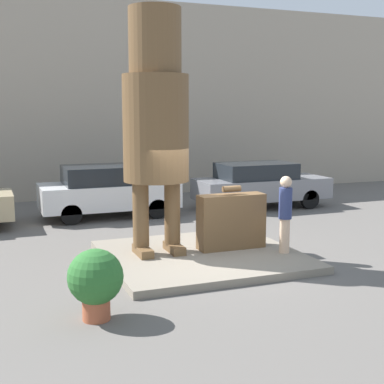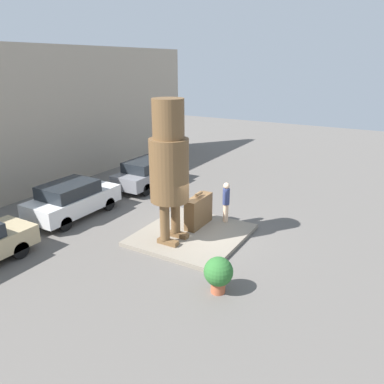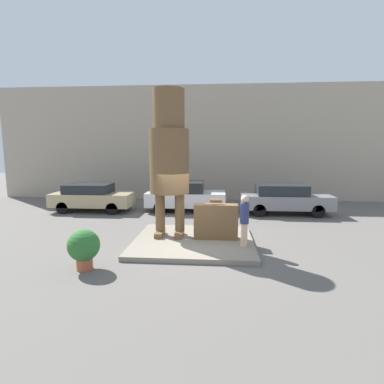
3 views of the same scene
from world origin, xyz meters
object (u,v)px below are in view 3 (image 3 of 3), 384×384
parked_car_white (185,196)px  planter_pot (84,247)px  parked_car_tan (92,197)px  statue_figure (169,152)px  parked_car_grey (284,198)px  giant_suitcase (216,221)px  tourist (244,218)px

parked_car_white → planter_pot: 8.48m
parked_car_tan → statue_figure: bearing=-43.6°
parked_car_grey → planter_pot: parked_car_grey is taller
parked_car_tan → planter_pot: 8.37m
giant_suitcase → planter_pot: bearing=-143.1°
tourist → parked_car_white: size_ratio=0.41×
statue_figure → tourist: 3.57m
statue_figure → parked_car_tan: 7.36m
parked_car_white → statue_figure: bearing=-90.2°
giant_suitcase → tourist: (0.94, -0.80, 0.31)m
giant_suitcase → tourist: size_ratio=0.90×
parked_car_grey → planter_pot: bearing=-132.3°
tourist → parked_car_grey: bearing=66.5°
statue_figure → giant_suitcase: bearing=-8.8°
planter_pot → parked_car_tan: bearing=111.5°
planter_pot → giant_suitcase: bearing=36.9°
statue_figure → parked_car_grey: (5.23, 4.89, -2.44)m
parked_car_white → parked_car_grey: parked_car_white is taller
parked_car_white → parked_car_tan: bearing=-174.8°
giant_suitcase → tourist: tourist is taller
giant_suitcase → parked_car_tan: size_ratio=0.36×
statue_figure → giant_suitcase: (1.70, -0.26, -2.46)m
giant_suitcase → planter_pot: size_ratio=1.35×
parked_car_tan → parked_car_white: (5.03, 0.46, 0.05)m
parked_car_tan → planter_pot: bearing=-68.5°
parked_car_white → planter_pot: bearing=-103.4°
statue_figure → parked_car_white: 5.77m
tourist → parked_car_white: 6.83m
statue_figure → parked_car_white: (0.01, 5.24, -2.42)m
tourist → parked_car_grey: 6.49m
statue_figure → parked_car_white: bearing=89.8°
giant_suitcase → parked_car_tan: 8.40m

